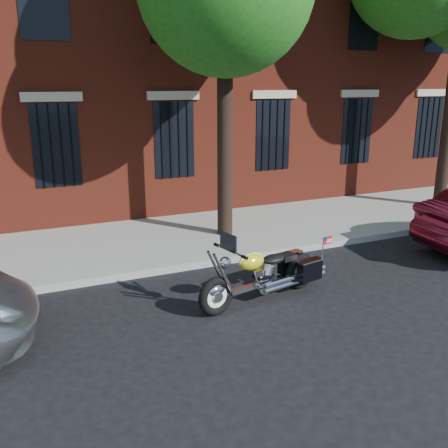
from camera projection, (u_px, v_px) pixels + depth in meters
name	position (u px, v px, depth m)	size (l,w,h in m)	color
ground	(264.00, 285.00, 9.38)	(120.00, 120.00, 0.00)	black
curb	(233.00, 259.00, 10.57)	(40.00, 0.16, 0.15)	gray
sidewalk	(200.00, 235.00, 12.22)	(40.00, 3.60, 0.15)	gray
building	(122.00, 10.00, 16.56)	(26.00, 10.08, 12.00)	maroon
motorcycle	(267.00, 275.00, 8.65)	(2.70, 1.09, 1.35)	black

